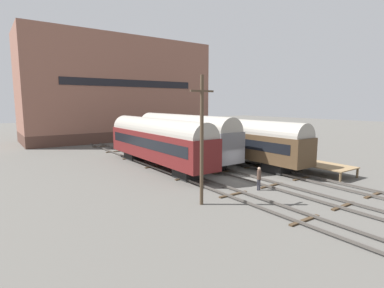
{
  "coord_description": "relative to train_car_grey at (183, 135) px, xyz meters",
  "views": [
    {
      "loc": [
        -18.94,
        -18.76,
        6.74
      ],
      "look_at": [
        0.0,
        8.34,
        2.2
      ],
      "focal_mm": 28.0,
      "sensor_mm": 36.0,
      "label": 1
    }
  ],
  "objects": [
    {
      "name": "track_right",
      "position": [
        4.21,
        -10.19,
        -2.94
      ],
      "size": [
        2.6,
        60.0,
        0.26
      ],
      "color": "#4C4742",
      "rests_on": "ground"
    },
    {
      "name": "station_platform",
      "position": [
        7.11,
        -9.89,
        -2.18
      ],
      "size": [
        3.17,
        12.16,
        0.97
      ],
      "color": "#8C704C",
      "rests_on": "ground"
    },
    {
      "name": "warehouse_building",
      "position": [
        2.74,
        26.27,
        6.11
      ],
      "size": [
        33.79,
        11.94,
        18.39
      ],
      "color": "#4F342A",
      "rests_on": "ground"
    },
    {
      "name": "track_middle",
      "position": [
        0.0,
        -10.19,
        -2.94
      ],
      "size": [
        2.6,
        60.0,
        0.26
      ],
      "color": "#4C4742",
      "rests_on": "ground"
    },
    {
      "name": "train_car_maroon",
      "position": [
        -4.21,
        -1.44,
        -0.14
      ],
      "size": [
        3.0,
        17.44,
        5.18
      ],
      "color": "black",
      "rests_on": "ground"
    },
    {
      "name": "bench",
      "position": [
        7.15,
        -8.29,
        -1.62
      ],
      "size": [
        1.4,
        0.4,
        0.91
      ],
      "color": "#2D4C33",
      "rests_on": "station_platform"
    },
    {
      "name": "track_left",
      "position": [
        -4.21,
        -10.19,
        -2.94
      ],
      "size": [
        2.6,
        60.0,
        0.26
      ],
      "color": "#4C4742",
      "rests_on": "ground"
    },
    {
      "name": "utility_pole",
      "position": [
        -7.35,
        -13.48,
        1.34
      ],
      "size": [
        1.8,
        0.24,
        8.52
      ],
      "color": "#473828",
      "rests_on": "ground"
    },
    {
      "name": "train_car_grey",
      "position": [
        0.0,
        0.0,
        0.0
      ],
      "size": [
        3.06,
        17.18,
        5.43
      ],
      "color": "black",
      "rests_on": "ground"
    },
    {
      "name": "train_car_brown",
      "position": [
        4.21,
        -4.1,
        -0.23
      ],
      "size": [
        2.88,
        18.92,
        4.98
      ],
      "color": "black",
      "rests_on": "ground"
    },
    {
      "name": "ground_plane",
      "position": [
        0.0,
        -10.19,
        -3.08
      ],
      "size": [
        200.0,
        200.0,
        0.0
      ],
      "primitive_type": "plane",
      "color": "#56544F"
    },
    {
      "name": "person_worker",
      "position": [
        -1.72,
        -13.38,
        -1.97
      ],
      "size": [
        0.32,
        0.32,
        1.83
      ],
      "color": "#282833",
      "rests_on": "ground"
    }
  ]
}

